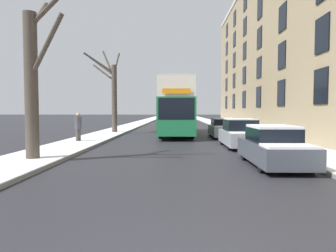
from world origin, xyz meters
TOP-DOWN VIEW (x-y plane):
  - sidewalk_left at (-5.75, 53.00)m, footprint 2.67×130.00m
  - sidewalk_right at (5.75, 53.00)m, footprint 2.67×130.00m
  - terrace_facade_right at (11.58, 23.21)m, footprint 9.10×44.49m
  - bare_tree_left_0 at (-5.45, 8.06)m, footprint 2.21×2.01m
  - bare_tree_left_1 at (-5.52, 22.31)m, footprint 2.78×1.97m
  - double_decker_bus at (-0.09, 21.37)m, footprint 2.55×11.49m
  - parked_car_0 at (3.35, 7.61)m, footprint 1.71×4.06m
  - parked_car_1 at (3.35, 13.08)m, footprint 1.77×4.10m
  - parked_car_2 at (3.35, 18.86)m, footprint 1.83×4.00m
  - oncoming_van at (-1.02, 42.12)m, footprint 2.00×4.84m
  - pedestrian_left_sidewalk at (-5.95, 14.62)m, footprint 0.40×0.40m

SIDE VIEW (x-z plane):
  - sidewalk_left at x=-5.75m, z-range 0.00..0.16m
  - sidewalk_right at x=5.75m, z-range 0.00..0.16m
  - parked_car_2 at x=3.35m, z-range -0.05..1.36m
  - parked_car_0 at x=3.35m, z-range -0.05..1.37m
  - parked_car_1 at x=3.35m, z-range -0.07..1.46m
  - pedestrian_left_sidewalk at x=-5.95m, z-range 0.09..1.92m
  - oncoming_van at x=-1.02m, z-range 0.09..2.48m
  - double_decker_bus at x=-0.09m, z-range 0.29..4.58m
  - bare_tree_left_0 at x=-5.45m, z-range -0.27..6.49m
  - bare_tree_left_1 at x=-5.52m, z-range -0.06..7.15m
  - terrace_facade_right at x=11.58m, z-range 0.00..15.81m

